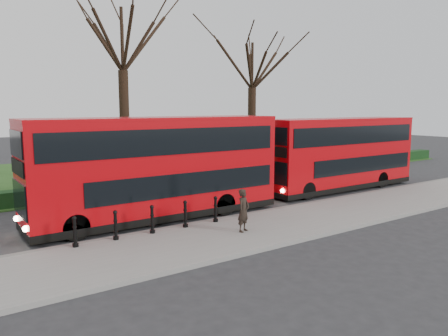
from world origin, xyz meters
TOP-DOWN VIEW (x-y plane):
  - ground at (0.00, 0.00)m, footprint 120.00×120.00m
  - pavement at (0.00, -3.00)m, footprint 60.00×4.00m
  - kerb at (0.00, -1.00)m, footprint 60.00×0.25m
  - grass_verge at (0.00, 15.00)m, footprint 60.00×18.00m
  - hedge at (0.00, 6.80)m, footprint 60.00×0.90m
  - yellow_line_outer at (0.00, -0.70)m, footprint 60.00×0.10m
  - yellow_line_inner at (0.00, -0.50)m, footprint 60.00×0.10m
  - tree_mid at (2.00, 10.00)m, footprint 8.11×8.11m
  - tree_right at (12.00, 10.00)m, footprint 7.16×7.16m
  - bollard_row at (-0.94, -1.35)m, footprint 7.16×0.15m
  - bus_lead at (-0.25, 0.89)m, footprint 10.90×2.50m
  - bus_rear at (11.42, 1.02)m, footprint 10.34×2.38m
  - pedestrian at (1.26, -3.10)m, footprint 0.69×0.59m

SIDE VIEW (x-z plane):
  - ground at x=0.00m, z-range 0.00..0.00m
  - yellow_line_outer at x=0.00m, z-range 0.00..0.01m
  - yellow_line_inner at x=0.00m, z-range 0.00..0.01m
  - grass_verge at x=0.00m, z-range 0.00..0.06m
  - pavement at x=0.00m, z-range 0.00..0.15m
  - kerb at x=0.00m, z-range -0.01..0.15m
  - hedge at x=0.00m, z-range 0.00..0.80m
  - bollard_row at x=-0.94m, z-range 0.15..1.15m
  - pedestrian at x=1.26m, z-range 0.15..1.76m
  - bus_rear at x=11.42m, z-range 0.02..4.13m
  - bus_lead at x=-0.25m, z-range 0.02..4.35m
  - tree_right at x=12.00m, z-range 2.54..13.72m
  - tree_mid at x=2.00m, z-range 2.88..15.54m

